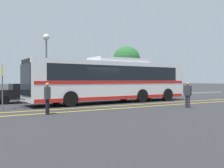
# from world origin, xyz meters

# --- Properties ---
(ground_plane) EXTENTS (220.00, 220.00, 0.00)m
(ground_plane) POSITION_xyz_m (0.00, 0.00, 0.00)
(ground_plane) COLOR #2D2D30
(lane_strip_0) EXTENTS (32.70, 0.20, 0.01)m
(lane_strip_0) POSITION_xyz_m (1.41, -1.90, 0.00)
(lane_strip_0) COLOR gold
(lane_strip_0) RESTS_ON ground_plane
(lane_strip_1) EXTENTS (32.70, 0.20, 0.01)m
(lane_strip_1) POSITION_xyz_m (1.41, -3.33, 0.00)
(lane_strip_1) COLOR gold
(lane_strip_1) RESTS_ON ground_plane
(curb_strip) EXTENTS (40.70, 0.36, 0.15)m
(curb_strip) POSITION_xyz_m (1.41, 5.53, 0.07)
(curb_strip) COLOR #99999E
(curb_strip) RESTS_ON ground_plane
(transit_bus) EXTENTS (13.08, 2.96, 3.32)m
(transit_bus) POSITION_xyz_m (1.43, 0.30, 1.71)
(transit_bus) COLOR silver
(transit_bus) RESTS_ON ground_plane
(parked_car_1) EXTENTS (4.42, 1.93, 1.42)m
(parked_car_1) POSITION_xyz_m (-4.27, 3.84, 0.73)
(parked_car_1) COLOR black
(parked_car_1) RESTS_ON ground_plane
(parked_car_2) EXTENTS (4.29, 2.03, 1.31)m
(parked_car_2) POSITION_xyz_m (1.98, 4.30, 0.68)
(parked_car_2) COLOR navy
(parked_car_2) RESTS_ON ground_plane
(pedestrian_0) EXTENTS (0.30, 0.46, 1.55)m
(pedestrian_0) POSITION_xyz_m (3.40, -5.20, 0.87)
(pedestrian_0) COLOR #2D2D33
(pedestrian_0) RESTS_ON ground_plane
(pedestrian_1) EXTENTS (0.24, 0.43, 1.55)m
(pedestrian_1) POSITION_xyz_m (-4.85, -3.79, 0.87)
(pedestrian_1) COLOR black
(pedestrian_1) RESTS_ON ground_plane
(bus_stop_sign) EXTENTS (0.07, 0.40, 2.52)m
(bus_stop_sign) POSITION_xyz_m (-6.38, -0.59, 1.59)
(bus_stop_sign) COLOR #59595E
(bus_stop_sign) RESTS_ON ground_plane
(street_lamp) EXTENTS (0.57, 0.57, 5.78)m
(street_lamp) POSITION_xyz_m (-1.57, 6.54, 4.46)
(street_lamp) COLOR #59595E
(street_lamp) RESTS_ON ground_plane
(tree_0) EXTENTS (3.36, 3.36, 5.85)m
(tree_0) POSITION_xyz_m (9.60, 10.06, 4.15)
(tree_0) COLOR #513823
(tree_0) RESTS_ON ground_plane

